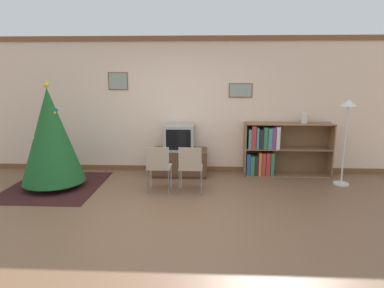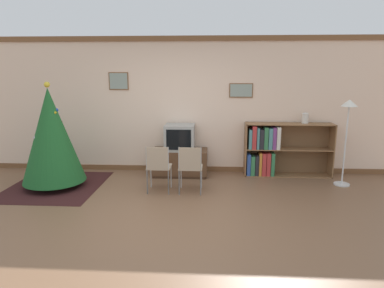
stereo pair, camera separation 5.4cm
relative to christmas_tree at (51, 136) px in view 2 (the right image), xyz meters
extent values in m
plane|color=brown|center=(2.11, -1.20, -0.93)|extent=(24.00, 24.00, 0.00)
cube|color=beige|center=(2.11, 1.16, 0.42)|extent=(8.78, 0.08, 2.70)
cube|color=brown|center=(2.11, 1.11, 1.72)|extent=(8.78, 0.03, 0.10)
cube|color=brown|center=(2.11, 1.11, -0.88)|extent=(8.78, 0.03, 0.10)
cube|color=brown|center=(0.93, 1.11, 0.91)|extent=(0.39, 0.02, 0.35)
cube|color=gray|center=(0.93, 1.10, 0.91)|extent=(0.36, 0.01, 0.31)
cube|color=brown|center=(3.37, 1.11, 0.73)|extent=(0.46, 0.02, 0.28)
cube|color=gray|center=(3.37, 1.10, 0.73)|extent=(0.43, 0.01, 0.24)
cube|color=#381919|center=(0.00, 0.00, -0.93)|extent=(1.60, 1.81, 0.01)
cylinder|color=maroon|center=(0.00, 0.00, -0.87)|extent=(0.36, 0.36, 0.10)
cone|color=#1E5B28|center=(0.00, 0.00, 0.01)|extent=(1.08, 1.08, 1.65)
sphere|color=yellow|center=(0.00, 0.00, 0.88)|extent=(0.10, 0.10, 0.10)
sphere|color=gold|center=(0.13, -0.05, 0.41)|extent=(0.04, 0.04, 0.04)
sphere|color=silver|center=(0.06, 0.32, -0.18)|extent=(0.06, 0.06, 0.06)
sphere|color=gold|center=(-0.08, 0.34, -0.27)|extent=(0.06, 0.06, 0.06)
sphere|color=silver|center=(-0.21, -0.16, -0.01)|extent=(0.04, 0.04, 0.04)
sphere|color=red|center=(0.12, 0.16, 0.22)|extent=(0.05, 0.05, 0.05)
sphere|color=red|center=(0.08, 0.17, 0.24)|extent=(0.04, 0.04, 0.04)
sphere|color=#1E4CB2|center=(0.12, 0.03, 0.45)|extent=(0.06, 0.06, 0.06)
cube|color=#412A1A|center=(2.18, 0.82, -0.90)|extent=(1.03, 0.53, 0.05)
cube|color=brown|center=(2.18, 0.82, -0.65)|extent=(1.08, 0.55, 0.47)
cube|color=#9E9E99|center=(2.18, 0.82, -0.16)|extent=(0.57, 0.50, 0.50)
cube|color=black|center=(2.18, 0.56, -0.16)|extent=(0.47, 0.01, 0.39)
cube|color=tan|center=(1.91, -0.12, -0.50)|extent=(0.40, 0.40, 0.02)
cube|color=tan|center=(1.91, -0.32, -0.30)|extent=(0.35, 0.01, 0.38)
cylinder|color=#B2B2B2|center=(1.73, 0.06, -0.72)|extent=(0.02, 0.02, 0.42)
cylinder|color=#B2B2B2|center=(2.09, 0.06, -0.72)|extent=(0.02, 0.02, 0.42)
cylinder|color=#B2B2B2|center=(1.73, -0.30, -0.72)|extent=(0.02, 0.02, 0.42)
cylinder|color=#B2B2B2|center=(2.09, -0.30, -0.72)|extent=(0.02, 0.02, 0.42)
cylinder|color=#B2B2B2|center=(1.73, -0.30, -0.52)|extent=(0.02, 0.02, 0.82)
cylinder|color=#B2B2B2|center=(2.09, -0.30, -0.52)|extent=(0.02, 0.02, 0.82)
cube|color=tan|center=(2.45, -0.12, -0.50)|extent=(0.40, 0.40, 0.02)
cube|color=tan|center=(2.45, -0.32, -0.30)|extent=(0.35, 0.01, 0.38)
cylinder|color=#B2B2B2|center=(2.27, 0.06, -0.72)|extent=(0.02, 0.02, 0.42)
cylinder|color=#B2B2B2|center=(2.63, 0.06, -0.72)|extent=(0.02, 0.02, 0.42)
cylinder|color=#B2B2B2|center=(2.27, -0.30, -0.72)|extent=(0.02, 0.02, 0.42)
cylinder|color=#B2B2B2|center=(2.63, -0.30, -0.72)|extent=(0.02, 0.02, 0.42)
cylinder|color=#B2B2B2|center=(2.27, -0.30, -0.52)|extent=(0.02, 0.02, 0.82)
cylinder|color=#B2B2B2|center=(2.63, -0.30, -0.52)|extent=(0.02, 0.02, 0.82)
cube|color=olive|center=(3.47, 0.92, -0.41)|extent=(0.02, 0.36, 1.04)
cube|color=olive|center=(5.14, 0.92, -0.41)|extent=(0.02, 0.36, 1.04)
cube|color=olive|center=(4.30, 0.92, 0.11)|extent=(1.69, 0.36, 0.02)
cube|color=olive|center=(4.30, 0.92, -0.92)|extent=(1.69, 0.36, 0.02)
cube|color=olive|center=(4.30, 0.92, -0.39)|extent=(1.65, 0.36, 0.02)
cube|color=brown|center=(4.30, 1.09, -0.41)|extent=(1.69, 0.01, 1.04)
cube|color=#2D4C93|center=(3.53, 0.86, -0.70)|extent=(0.07, 0.23, 0.42)
cube|color=#337547|center=(3.61, 0.88, -0.72)|extent=(0.08, 0.26, 0.38)
cube|color=#232328|center=(3.69, 0.88, -0.71)|extent=(0.07, 0.27, 0.39)
cube|color=orange|center=(3.76, 0.88, -0.69)|extent=(0.05, 0.26, 0.45)
cube|color=#B73333|center=(3.83, 0.88, -0.69)|extent=(0.07, 0.28, 0.44)
cube|color=#B73333|center=(3.91, 0.86, -0.69)|extent=(0.08, 0.22, 0.45)
cube|color=#337547|center=(4.00, 0.87, -0.69)|extent=(0.07, 0.26, 0.45)
cube|color=teal|center=(3.55, 0.85, -0.19)|extent=(0.06, 0.20, 0.38)
cube|color=#B73333|center=(3.62, 0.85, -0.15)|extent=(0.08, 0.22, 0.45)
cube|color=teal|center=(3.69, 0.87, -0.17)|extent=(0.05, 0.25, 0.42)
cube|color=#232328|center=(3.76, 0.87, -0.19)|extent=(0.08, 0.25, 0.38)
cube|color=#337547|center=(3.85, 0.86, -0.16)|extent=(0.08, 0.23, 0.43)
cube|color=teal|center=(3.93, 0.85, -0.17)|extent=(0.07, 0.21, 0.41)
cube|color=#7A3D7F|center=(4.00, 0.89, -0.17)|extent=(0.07, 0.29, 0.42)
cube|color=silver|center=(4.08, 0.89, -0.16)|extent=(0.07, 0.30, 0.44)
cylinder|color=silver|center=(4.60, 0.96, 0.21)|extent=(0.13, 0.13, 0.19)
torus|color=silver|center=(4.60, 0.96, 0.30)|extent=(0.11, 0.11, 0.02)
cylinder|color=silver|center=(5.18, 0.38, -0.92)|extent=(0.28, 0.28, 0.03)
cylinder|color=silver|center=(5.18, 0.38, -0.20)|extent=(0.03, 0.03, 1.41)
cone|color=white|center=(5.18, 0.38, 0.56)|extent=(0.28, 0.28, 0.12)
camera|label=1|loc=(2.75, -5.72, 1.12)|focal=32.00mm
camera|label=2|loc=(2.80, -5.72, 1.12)|focal=32.00mm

